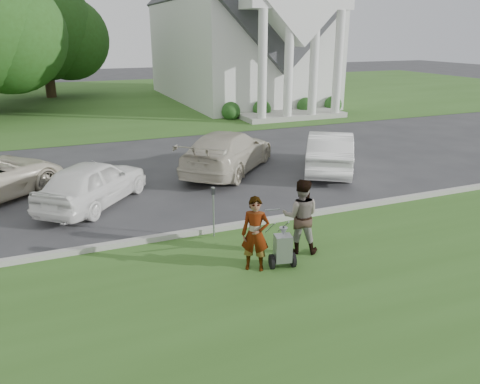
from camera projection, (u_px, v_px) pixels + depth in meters
ground at (253, 235)px, 11.73m from camera, size 120.00×120.00×0.00m
grass_strip at (315, 293)px, 9.10m from camera, size 80.00×7.00×0.01m
church_lawn at (109, 99)px, 35.37m from camera, size 80.00×30.00×0.01m
curb at (245, 224)px, 12.19m from camera, size 80.00×0.18×0.15m
church at (239, 16)px, 33.27m from camera, size 9.19×19.00×24.10m
tree_back at (43, 34)px, 35.02m from camera, size 9.61×7.60×8.89m
striping_cart at (283, 249)px, 9.98m from camera, size 0.65×1.15×1.01m
person_left at (255, 235)px, 9.77m from camera, size 0.71×0.64×1.62m
person_right at (301, 217)px, 10.56m from camera, size 1.05×0.97×1.74m
parking_meter_near at (213, 206)px, 11.37m from camera, size 0.09×0.08×1.30m
car_b at (93, 183)px, 13.57m from camera, size 3.79×4.09×1.36m
car_c at (228, 151)px, 16.91m from camera, size 4.97×5.14×1.48m
car_d at (330, 151)px, 16.97m from camera, size 3.69×4.53×1.45m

